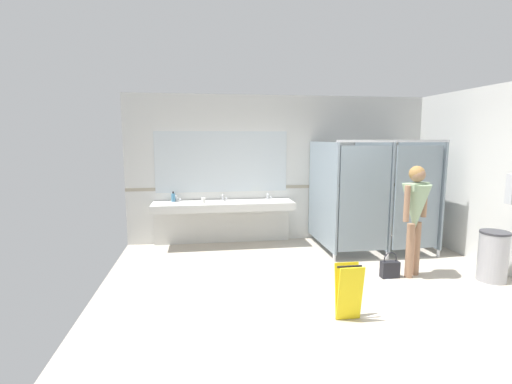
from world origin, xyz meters
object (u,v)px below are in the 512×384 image
at_px(trash_bin, 493,256).
at_px(wet_floor_sign, 349,291).
at_px(paper_cup, 203,200).
at_px(handbag, 390,269).
at_px(soap_dispenser, 173,197).
at_px(person_standing, 415,208).

bearing_deg(trash_bin, wet_floor_sign, -162.07).
xyz_separation_m(trash_bin, paper_cup, (-4.01, 2.21, 0.53)).
distance_m(handbag, soap_dispenser, 3.92).
bearing_deg(wet_floor_sign, person_standing, 38.18).
height_order(soap_dispenser, paper_cup, soap_dispenser).
bearing_deg(handbag, paper_cup, 144.37).
bearing_deg(soap_dispenser, handbag, -33.79).
relative_size(trash_bin, soap_dispenser, 3.76).
xyz_separation_m(handbag, wet_floor_sign, (-1.08, -1.11, 0.19)).
relative_size(trash_bin, person_standing, 0.44).
bearing_deg(paper_cup, person_standing, -32.07).
distance_m(person_standing, soap_dispenser, 4.13).
distance_m(handbag, paper_cup, 3.33).
bearing_deg(paper_cup, handbag, -35.63).
bearing_deg(soap_dispenser, wet_floor_sign, -57.03).
bearing_deg(person_standing, paper_cup, 147.93).
relative_size(person_standing, handbag, 4.26).
distance_m(trash_bin, soap_dispenser, 5.21).
height_order(trash_bin, wet_floor_sign, trash_bin).
relative_size(trash_bin, wet_floor_sign, 1.14).
xyz_separation_m(handbag, paper_cup, (-2.64, 1.89, 0.75)).
bearing_deg(handbag, trash_bin, -13.13).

